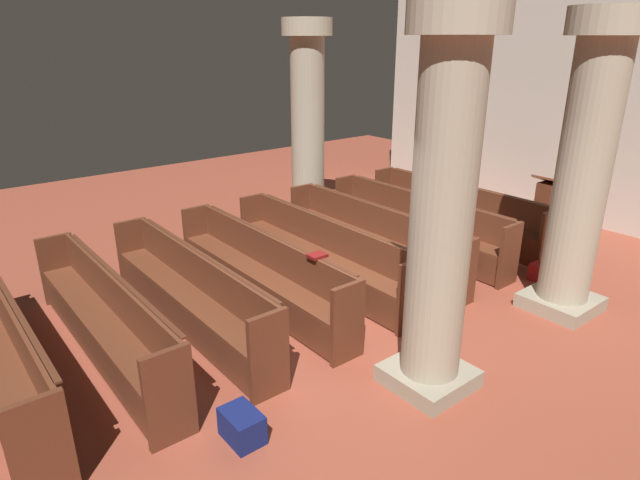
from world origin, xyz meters
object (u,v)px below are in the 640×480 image
at_px(pew_row_5, 189,290).
at_px(hymn_book, 317,255).
at_px(pew_row_1, 417,222).
at_px(pew_row_2, 372,235).
at_px(pillar_aisle_rear, 442,207).
at_px(kneeler_box_navy, 242,426).
at_px(lectern, 544,211).
at_px(pew_row_0, 455,210).
at_px(pillar_far_side, 308,119).
at_px(pew_row_4, 261,269).
at_px(pillar_aisle_side, 584,166).
at_px(pew_row_6, 104,316).
at_px(kneeler_box_red, 544,273).
at_px(pew_row_3, 321,251).

height_order(pew_row_5, hymn_book, hymn_book).
bearing_deg(pew_row_1, hymn_book, -71.44).
distance_m(pew_row_2, pillar_aisle_rear, 3.34).
bearing_deg(kneeler_box_navy, pew_row_1, 114.44).
distance_m(lectern, hymn_book, 5.12).
height_order(pew_row_0, pew_row_5, same).
distance_m(pew_row_0, hymn_book, 3.95).
distance_m(pillar_far_side, lectern, 4.51).
height_order(pew_row_4, pillar_aisle_side, pillar_aisle_side).
xyz_separation_m(pew_row_2, pew_row_5, (0.00, -3.00, 0.00)).
bearing_deg(pillar_aisle_side, pew_row_6, -117.37).
xyz_separation_m(pew_row_1, pew_row_6, (0.00, -5.00, 0.00)).
relative_size(pew_row_2, pew_row_4, 1.00).
relative_size(pillar_aisle_rear, lectern, 3.34).
height_order(pillar_far_side, lectern, pillar_far_side).
distance_m(pew_row_4, pillar_far_side, 3.94).
xyz_separation_m(pew_row_0, pew_row_1, (0.00, -1.00, 0.00)).
distance_m(pillar_aisle_side, hymn_book, 3.32).
height_order(pew_row_2, pew_row_4, same).
height_order(pew_row_6, kneeler_box_navy, pew_row_6).
distance_m(pew_row_1, pillar_aisle_rear, 3.94).
height_order(kneeler_box_navy, kneeler_box_red, kneeler_box_navy).
bearing_deg(hymn_book, kneeler_box_red, 72.82).
bearing_deg(lectern, pew_row_5, -98.36).
distance_m(pew_row_6, kneeler_box_navy, 2.14).
height_order(pew_row_4, pew_row_5, same).
bearing_deg(pillar_aisle_side, lectern, 124.67).
relative_size(pew_row_1, pillar_far_side, 0.97).
bearing_deg(pew_row_6, pew_row_4, 90.00).
distance_m(pew_row_0, kneeler_box_red, 2.06).
relative_size(pillar_aisle_side, pillar_aisle_rear, 1.00).
bearing_deg(pillar_aisle_rear, pew_row_0, 124.89).
distance_m(pillar_aisle_side, pillar_far_side, 5.06).
bearing_deg(pillar_aisle_side, kneeler_box_red, 134.28).
bearing_deg(pew_row_1, pew_row_2, -90.00).
bearing_deg(pillar_aisle_rear, pillar_far_side, 154.87).
relative_size(pew_row_2, kneeler_box_red, 9.81).
xyz_separation_m(pew_row_6, pillar_aisle_side, (2.55, 4.93, 1.39)).
bearing_deg(pillar_aisle_side, pew_row_2, -159.99).
relative_size(pew_row_0, lectern, 3.24).
bearing_deg(pew_row_6, lectern, 82.78).
bearing_deg(pew_row_3, hymn_book, -40.72).
xyz_separation_m(pew_row_3, pillar_far_side, (-2.50, 1.71, 1.39)).
distance_m(pew_row_3, hymn_book, 1.32).
height_order(pew_row_3, pew_row_6, same).
bearing_deg(pillar_far_side, pew_row_6, -62.03).
bearing_deg(lectern, pillar_aisle_side, -55.33).
bearing_deg(lectern, pew_row_4, -99.91).
height_order(pew_row_2, lectern, lectern).
relative_size(pew_row_6, hymn_book, 16.80).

